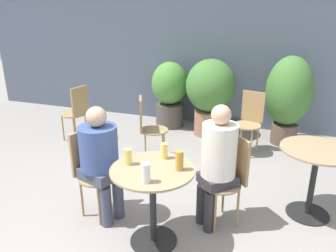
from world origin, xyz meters
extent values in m
cube|color=#4C5666|center=(0.00, 3.64, 1.50)|extent=(10.00, 0.06, 3.00)
cylinder|color=black|center=(-0.01, 0.22, 0.01)|extent=(0.43, 0.43, 0.01)
cylinder|color=black|center=(-0.01, 0.22, 0.37)|extent=(0.06, 0.06, 0.71)
cylinder|color=#997F5B|center=(-0.01, 0.22, 0.73)|extent=(0.73, 0.73, 0.02)
cylinder|color=black|center=(1.35, 1.14, 0.01)|extent=(0.43, 0.43, 0.01)
cylinder|color=black|center=(1.35, 1.14, 0.37)|extent=(0.06, 0.06, 0.71)
cylinder|color=#997F5B|center=(1.35, 1.14, 0.73)|extent=(0.71, 0.71, 0.02)
cylinder|color=#997F56|center=(0.50, 0.69, 0.44)|extent=(0.39, 0.39, 0.02)
cylinder|color=#9E7A4C|center=(0.68, 0.69, 0.21)|extent=(0.02, 0.02, 0.43)
cylinder|color=#9E7A4C|center=(0.51, 0.87, 0.21)|extent=(0.02, 0.02, 0.43)
cylinder|color=#9E7A4C|center=(0.49, 0.52, 0.21)|extent=(0.02, 0.02, 0.43)
cylinder|color=#9E7A4C|center=(0.32, 0.70, 0.21)|extent=(0.02, 0.02, 0.43)
cube|color=#9E7A4C|center=(0.63, 0.82, 0.67)|extent=(0.25, 0.26, 0.45)
cylinder|color=#997F56|center=(-0.68, 0.42, 0.44)|extent=(0.39, 0.39, 0.02)
cylinder|color=#9E7A4C|center=(-0.77, 0.58, 0.21)|extent=(0.02, 0.02, 0.43)
cylinder|color=#9E7A4C|center=(-0.84, 0.33, 0.21)|extent=(0.02, 0.02, 0.43)
cylinder|color=#9E7A4C|center=(-0.52, 0.50, 0.21)|extent=(0.02, 0.02, 0.43)
cylinder|color=#9E7A4C|center=(-0.60, 0.26, 0.21)|extent=(0.02, 0.02, 0.43)
cube|color=#9E7A4C|center=(-0.85, 0.47, 0.67)|extent=(0.12, 0.33, 0.45)
cylinder|color=#997F56|center=(-2.14, 2.10, 0.44)|extent=(0.39, 0.39, 0.02)
cylinder|color=#9E7A4C|center=(-2.04, 1.95, 0.21)|extent=(0.02, 0.02, 0.43)
cylinder|color=#9E7A4C|center=(-1.99, 2.20, 0.21)|extent=(0.02, 0.02, 0.43)
cylinder|color=#9E7A4C|center=(-2.29, 2.00, 0.21)|extent=(0.02, 0.02, 0.43)
cylinder|color=#9E7A4C|center=(-2.24, 2.25, 0.21)|extent=(0.02, 0.02, 0.43)
cube|color=#9E7A4C|center=(-1.96, 2.06, 0.67)|extent=(0.09, 0.33, 0.45)
cylinder|color=#997F56|center=(0.55, 2.48, 0.44)|extent=(0.39, 0.39, 0.02)
cylinder|color=#9E7A4C|center=(0.70, 2.57, 0.21)|extent=(0.02, 0.02, 0.43)
cylinder|color=#9E7A4C|center=(0.46, 2.64, 0.21)|extent=(0.02, 0.02, 0.43)
cylinder|color=#9E7A4C|center=(0.63, 2.32, 0.21)|extent=(0.02, 0.02, 0.43)
cylinder|color=#9E7A4C|center=(0.39, 2.39, 0.21)|extent=(0.02, 0.02, 0.43)
cube|color=#9E7A4C|center=(0.59, 2.65, 0.67)|extent=(0.33, 0.12, 0.45)
cylinder|color=#997F56|center=(-0.65, 1.85, 0.44)|extent=(0.39, 0.39, 0.02)
cylinder|color=#9E7A4C|center=(-0.81, 1.91, 0.21)|extent=(0.02, 0.02, 0.43)
cylinder|color=#9E7A4C|center=(-0.71, 1.68, 0.21)|extent=(0.02, 0.02, 0.43)
cylinder|color=#9E7A4C|center=(-0.58, 2.01, 0.21)|extent=(0.02, 0.02, 0.43)
cylinder|color=#9E7A4C|center=(-0.48, 1.78, 0.21)|extent=(0.02, 0.02, 0.43)
cube|color=#9E7A4C|center=(-0.81, 1.77, 0.67)|extent=(0.16, 0.32, 0.45)
cylinder|color=#2D2D33|center=(0.33, 0.64, 0.21)|extent=(0.10, 0.10, 0.42)
cylinder|color=#2D2D33|center=(0.43, 0.53, 0.21)|extent=(0.10, 0.10, 0.42)
cube|color=#2D2D33|center=(0.47, 0.67, 0.49)|extent=(0.42, 0.42, 0.10)
cylinder|color=beige|center=(0.47, 0.67, 0.80)|extent=(0.33, 0.33, 0.51)
sphere|color=tan|center=(0.47, 0.67, 1.14)|extent=(0.18, 0.18, 0.18)
cylinder|color=#42475B|center=(-0.53, 0.29, 0.21)|extent=(0.11, 0.11, 0.42)
cylinder|color=#42475B|center=(-0.48, 0.45, 0.21)|extent=(0.11, 0.11, 0.42)
cube|color=#42475B|center=(-0.64, 0.41, 0.50)|extent=(0.43, 0.40, 0.11)
cylinder|color=#384C84|center=(-0.64, 0.41, 0.77)|extent=(0.37, 0.37, 0.43)
sphere|color=tan|center=(-0.64, 0.41, 1.08)|extent=(0.19, 0.19, 0.19)
cylinder|color=#B28433|center=(0.21, 0.27, 0.83)|extent=(0.07, 0.07, 0.17)
cylinder|color=#DBC65B|center=(0.01, 0.44, 0.82)|extent=(0.06, 0.06, 0.14)
cylinder|color=#DBC65B|center=(-0.24, 0.23, 0.82)|extent=(0.07, 0.07, 0.14)
cylinder|color=silver|center=(0.03, -0.01, 0.83)|extent=(0.07, 0.07, 0.16)
cylinder|color=#47423D|center=(-0.90, 3.24, 0.21)|extent=(0.49, 0.49, 0.41)
ellipsoid|color=#4C8938|center=(-0.90, 3.24, 0.79)|extent=(0.63, 0.63, 0.75)
cylinder|color=#93664C|center=(-0.14, 3.06, 0.21)|extent=(0.50, 0.50, 0.41)
ellipsoid|color=#427533|center=(-0.14, 3.06, 0.84)|extent=(0.81, 0.81, 0.86)
cylinder|color=brown|center=(1.07, 3.07, 0.16)|extent=(0.40, 0.40, 0.32)
ellipsoid|color=#427533|center=(1.07, 3.07, 0.85)|extent=(0.70, 0.70, 1.06)
camera|label=1|loc=(0.94, -2.09, 2.03)|focal=35.00mm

